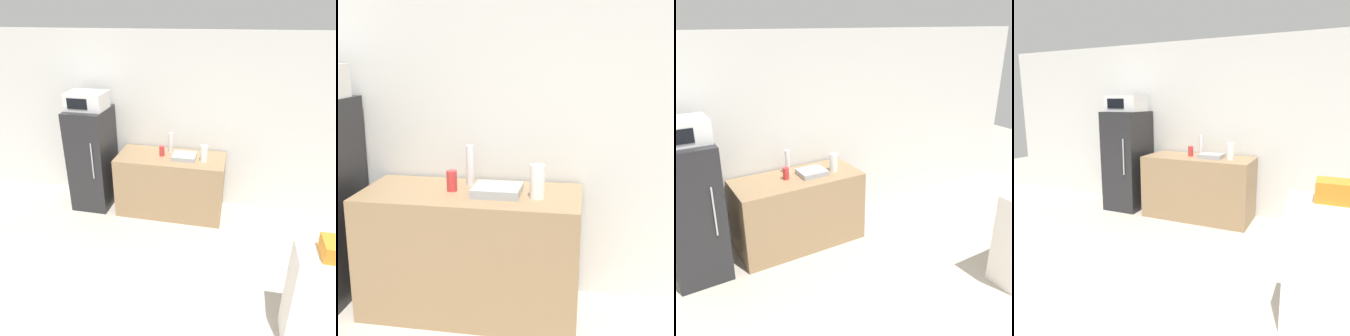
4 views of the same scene
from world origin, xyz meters
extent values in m
cube|color=silver|center=(0.00, 3.39, 1.30)|extent=(8.00, 0.06, 2.60)
cube|color=#232326|center=(-1.31, 2.98, 0.77)|extent=(0.56, 0.68, 1.55)
cylinder|color=#B7B7BC|center=(-1.15, 2.63, 0.89)|extent=(0.02, 0.02, 0.54)
cube|color=white|center=(-1.31, 2.98, 1.67)|extent=(0.54, 0.42, 0.24)
cube|color=black|center=(-1.36, 2.77, 1.67)|extent=(0.30, 0.01, 0.15)
cube|color=#937551|center=(-0.09, 2.98, 0.46)|extent=(1.57, 0.69, 0.91)
cube|color=#9EA3A8|center=(0.11, 2.96, 0.94)|extent=(0.33, 0.29, 0.06)
cylinder|color=silver|center=(-0.13, 3.15, 1.06)|extent=(0.06, 0.06, 0.30)
cylinder|color=red|center=(-0.22, 2.99, 0.99)|extent=(0.08, 0.08, 0.15)
cube|color=white|center=(1.77, 1.05, 0.51)|extent=(0.77, 0.36, 1.02)
cube|color=orange|center=(1.69, 1.03, 1.09)|extent=(0.27, 0.23, 0.15)
cylinder|color=white|center=(0.40, 2.92, 1.03)|extent=(0.10, 0.10, 0.23)
camera|label=1|loc=(0.79, -1.28, 2.81)|focal=35.00mm
camera|label=2|loc=(0.71, -0.10, 1.88)|focal=50.00mm
camera|label=3|loc=(-1.75, -0.92, 2.69)|focal=40.00mm
camera|label=4|loc=(1.61, -1.39, 1.70)|focal=35.00mm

